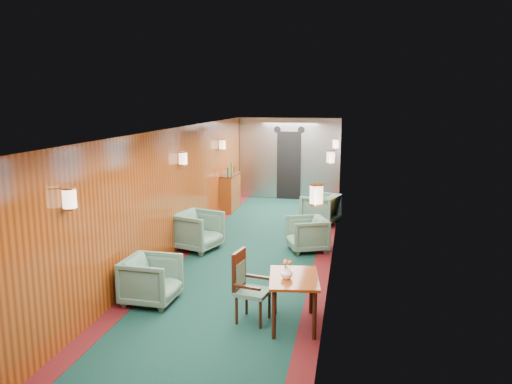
{
  "coord_description": "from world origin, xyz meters",
  "views": [
    {
      "loc": [
        1.8,
        -8.66,
        2.94
      ],
      "look_at": [
        0.0,
        0.71,
        1.15
      ],
      "focal_mm": 35.0,
      "sensor_mm": 36.0,
      "label": 1
    }
  ],
  "objects_px": {
    "armchair_left_far": "(197,231)",
    "armchair_right_near": "(307,234)",
    "side_chair": "(247,283)",
    "armchair_right_far": "(321,209)",
    "armchair_left_near": "(151,280)",
    "credenza": "(230,192)",
    "dining_table": "(294,285)"
  },
  "relations": [
    {
      "from": "armchair_left_far",
      "to": "armchair_right_near",
      "type": "relative_size",
      "value": 1.14
    },
    {
      "from": "side_chair",
      "to": "armchair_left_far",
      "type": "height_order",
      "value": "side_chair"
    },
    {
      "from": "armchair_left_far",
      "to": "armchair_right_far",
      "type": "xyz_separation_m",
      "value": [
        2.25,
        2.55,
        -0.02
      ]
    },
    {
      "from": "side_chair",
      "to": "armchair_right_near",
      "type": "xyz_separation_m",
      "value": [
        0.51,
        3.29,
        -0.19
      ]
    },
    {
      "from": "armchair_left_near",
      "to": "armchair_right_near",
      "type": "bearing_deg",
      "value": -31.46
    },
    {
      "from": "side_chair",
      "to": "credenza",
      "type": "bearing_deg",
      "value": 116.77
    },
    {
      "from": "dining_table",
      "to": "armchair_left_near",
      "type": "relative_size",
      "value": 1.29
    },
    {
      "from": "armchair_left_near",
      "to": "armchair_right_near",
      "type": "height_order",
      "value": "armchair_left_near"
    },
    {
      "from": "armchair_right_near",
      "to": "armchair_right_far",
      "type": "distance_m",
      "value": 2.22
    },
    {
      "from": "dining_table",
      "to": "armchair_right_near",
      "type": "bearing_deg",
      "value": 84.35
    },
    {
      "from": "side_chair",
      "to": "armchair_left_near",
      "type": "bearing_deg",
      "value": 179.06
    },
    {
      "from": "dining_table",
      "to": "armchair_left_near",
      "type": "height_order",
      "value": "armchair_left_near"
    },
    {
      "from": "credenza",
      "to": "armchair_right_near",
      "type": "relative_size",
      "value": 1.71
    },
    {
      "from": "credenza",
      "to": "armchair_right_near",
      "type": "bearing_deg",
      "value": -54.25
    },
    {
      "from": "armchair_left_near",
      "to": "armchair_right_near",
      "type": "relative_size",
      "value": 1.03
    },
    {
      "from": "armchair_left_far",
      "to": "armchair_right_far",
      "type": "distance_m",
      "value": 3.4
    },
    {
      "from": "armchair_left_far",
      "to": "armchair_right_near",
      "type": "height_order",
      "value": "armchair_left_far"
    },
    {
      "from": "armchair_right_far",
      "to": "armchair_right_near",
      "type": "bearing_deg",
      "value": 16.25
    },
    {
      "from": "credenza",
      "to": "armchair_left_near",
      "type": "relative_size",
      "value": 1.66
    },
    {
      "from": "side_chair",
      "to": "armchair_left_near",
      "type": "distance_m",
      "value": 1.53
    },
    {
      "from": "armchair_left_near",
      "to": "armchair_right_far",
      "type": "bearing_deg",
      "value": -19.76
    },
    {
      "from": "side_chair",
      "to": "armchair_left_far",
      "type": "bearing_deg",
      "value": 129.86
    },
    {
      "from": "credenza",
      "to": "armchair_right_far",
      "type": "height_order",
      "value": "credenza"
    },
    {
      "from": "dining_table",
      "to": "side_chair",
      "type": "distance_m",
      "value": 0.64
    },
    {
      "from": "armchair_right_far",
      "to": "dining_table",
      "type": "bearing_deg",
      "value": 19.45
    },
    {
      "from": "credenza",
      "to": "armchair_left_far",
      "type": "height_order",
      "value": "credenza"
    },
    {
      "from": "armchair_left_far",
      "to": "side_chair",
      "type": "bearing_deg",
      "value": -133.82
    },
    {
      "from": "credenza",
      "to": "armchair_right_far",
      "type": "bearing_deg",
      "value": -22.77
    },
    {
      "from": "armchair_right_far",
      "to": "side_chair",
      "type": "bearing_deg",
      "value": 12.87
    },
    {
      "from": "credenza",
      "to": "armchair_left_near",
      "type": "height_order",
      "value": "credenza"
    },
    {
      "from": "dining_table",
      "to": "armchair_left_far",
      "type": "distance_m",
      "value": 3.75
    },
    {
      "from": "dining_table",
      "to": "armchair_right_far",
      "type": "relative_size",
      "value": 1.23
    }
  ]
}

